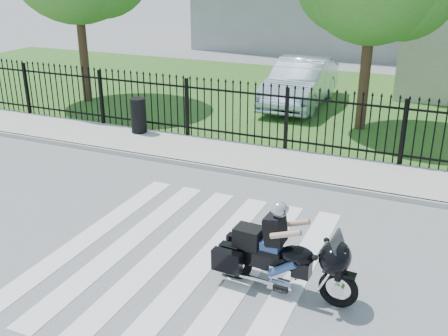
% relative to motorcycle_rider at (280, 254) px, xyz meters
% --- Properties ---
extents(ground, '(120.00, 120.00, 0.00)m').
position_rel_motorcycle_rider_xyz_m(ground, '(-1.85, 0.25, -0.64)').
color(ground, slate).
rests_on(ground, ground).
extents(crosswalk, '(5.00, 5.50, 0.01)m').
position_rel_motorcycle_rider_xyz_m(crosswalk, '(-1.85, 0.25, -0.64)').
color(crosswalk, silver).
rests_on(crosswalk, ground).
extents(sidewalk, '(40.00, 2.00, 0.12)m').
position_rel_motorcycle_rider_xyz_m(sidewalk, '(-1.85, 5.25, -0.58)').
color(sidewalk, '#ADAAA3').
rests_on(sidewalk, ground).
extents(curb, '(40.00, 0.12, 0.12)m').
position_rel_motorcycle_rider_xyz_m(curb, '(-1.85, 4.25, -0.58)').
color(curb, '#ADAAA3').
rests_on(curb, ground).
extents(grass_strip, '(40.00, 12.00, 0.02)m').
position_rel_motorcycle_rider_xyz_m(grass_strip, '(-1.85, 12.25, -0.63)').
color(grass_strip, '#2C551D').
rests_on(grass_strip, ground).
extents(iron_fence, '(26.00, 0.04, 1.80)m').
position_rel_motorcycle_rider_xyz_m(iron_fence, '(-1.85, 6.25, 0.26)').
color(iron_fence, black).
rests_on(iron_fence, ground).
extents(motorcycle_rider, '(2.38, 0.79, 1.57)m').
position_rel_motorcycle_rider_xyz_m(motorcycle_rider, '(0.00, 0.00, 0.00)').
color(motorcycle_rider, black).
rests_on(motorcycle_rider, ground).
extents(parked_car, '(1.83, 5.03, 1.65)m').
position_rel_motorcycle_rider_xyz_m(parked_car, '(-2.89, 11.28, 0.20)').
color(parked_car, '#ADBDDA').
rests_on(parked_car, grass_strip).
extents(litter_bin, '(0.51, 0.51, 1.03)m').
position_rel_motorcycle_rider_xyz_m(litter_bin, '(-6.30, 5.89, -0.01)').
color(litter_bin, black).
rests_on(litter_bin, sidewalk).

